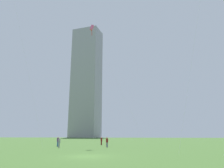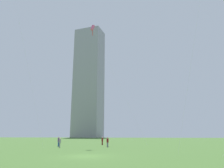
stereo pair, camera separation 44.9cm
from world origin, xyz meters
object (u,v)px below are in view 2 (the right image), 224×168
object	(u,v)px
person_standing_3	(60,142)
distant_highrise_0	(89,81)
person_standing_1	(102,140)
person_standing_2	(108,141)
person_standing_4	(59,141)
kite_flying_2	(93,28)
person_standing_0	(108,142)

from	to	relation	value
person_standing_3	distant_highrise_0	world-z (taller)	distant_highrise_0
person_standing_1	person_standing_3	world-z (taller)	person_standing_1
person_standing_2	person_standing_4	world-z (taller)	person_standing_4
person_standing_4	distant_highrise_0	size ratio (longest dim) A/B	0.02
person_standing_1	kite_flying_2	xyz separation A→B (m)	(-2.17, -1.94, 25.60)
person_standing_1	kite_flying_2	bearing A→B (deg)	-14.49
person_standing_3	distant_highrise_0	xyz separation A→B (m)	(-31.37, 125.71, 44.24)
person_standing_1	person_standing_3	size ratio (longest dim) A/B	1.05
person_standing_2	person_standing_4	distance (m)	9.20
person_standing_0	person_standing_3	world-z (taller)	person_standing_0
person_standing_1	person_standing_2	world-z (taller)	person_standing_2
person_standing_3	kite_flying_2	distance (m)	27.17
person_standing_0	distant_highrise_0	xyz separation A→B (m)	(-39.08, 122.81, 44.22)
person_standing_3	kite_flying_2	world-z (taller)	kite_flying_2
person_standing_1	person_standing_3	bearing A→B (deg)	7.33
person_standing_1	person_standing_4	size ratio (longest dim) A/B	0.95
person_standing_0	distant_highrise_0	world-z (taller)	distant_highrise_0
person_standing_2	person_standing_3	size ratio (longest dim) A/B	1.06
person_standing_2	distant_highrise_0	world-z (taller)	distant_highrise_0
person_standing_1	person_standing_4	bearing A→B (deg)	-11.66
kite_flying_2	person_standing_4	bearing A→B (deg)	-134.18
person_standing_3	person_standing_0	bearing A→B (deg)	112.16
person_standing_0	distant_highrise_0	size ratio (longest dim) A/B	0.02
person_standing_1	person_standing_0	bearing A→B (deg)	52.48
person_standing_0	person_standing_4	world-z (taller)	person_standing_4
person_standing_4	kite_flying_2	distance (m)	26.44
person_standing_4	kite_flying_2	xyz separation A→B (m)	(4.76, 4.89, 25.54)
person_standing_3	person_standing_1	bearing A→B (deg)	155.14
person_standing_0	person_standing_1	bearing A→B (deg)	68.46
person_standing_0	person_standing_2	size ratio (longest dim) A/B	0.97
person_standing_2	person_standing_4	bearing A→B (deg)	-8.62
person_standing_3	person_standing_4	bearing A→B (deg)	-152.20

